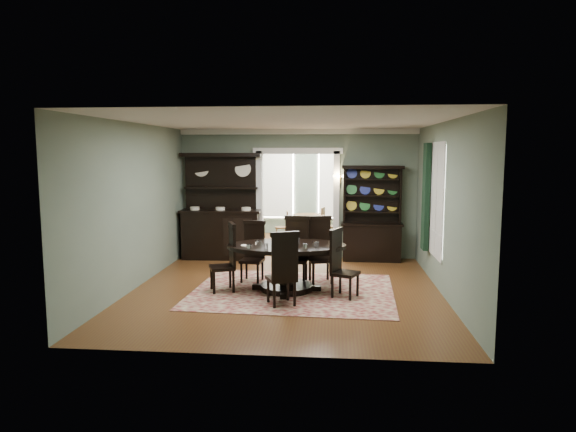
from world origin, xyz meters
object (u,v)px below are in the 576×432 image
object	(u,v)px
parlor_table	(309,225)
welsh_dresser	(372,226)
sideboard	(221,222)
dining_table	(287,259)

from	to	relation	value
parlor_table	welsh_dresser	bearing A→B (deg)	-51.44
sideboard	parlor_table	xyz separation A→B (m)	(1.95, 1.98, -0.33)
sideboard	welsh_dresser	bearing A→B (deg)	-1.44
welsh_dresser	parlor_table	xyz separation A→B (m)	(-1.53, 1.92, -0.26)
dining_table	parlor_table	world-z (taller)	dining_table
dining_table	sideboard	distance (m)	3.27
sideboard	welsh_dresser	distance (m)	3.48
sideboard	parlor_table	size ratio (longest dim) A/B	2.82
welsh_dresser	dining_table	bearing A→B (deg)	-119.73
dining_table	sideboard	xyz separation A→B (m)	(-1.79, 2.73, 0.27)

